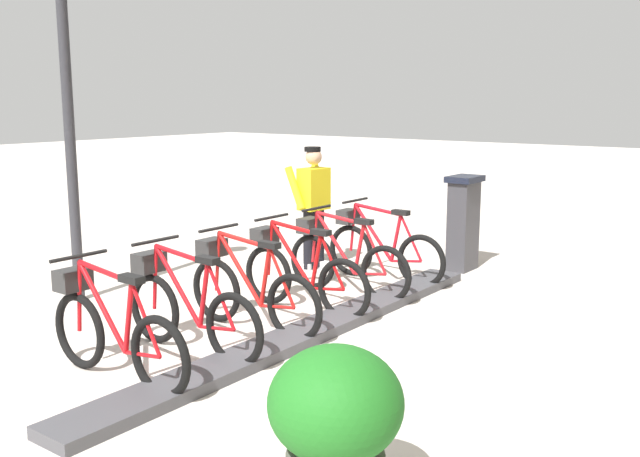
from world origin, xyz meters
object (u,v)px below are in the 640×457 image
at_px(payment_kiosk, 463,221).
at_px(bike_docked_4, 186,307).
at_px(bike_docked_3, 248,288).
at_px(planter_bush, 336,422).
at_px(bike_docked_0, 380,248).
at_px(worker_near_rack, 313,203).
at_px(bike_docked_2, 299,273).
at_px(bike_docked_1, 343,259).
at_px(bike_docked_5, 111,330).
at_px(lamp_post, 65,60).

relative_size(payment_kiosk, bike_docked_4, 0.74).
xyz_separation_m(bike_docked_3, planter_bush, (-2.58, 2.09, 0.11)).
bearing_deg(bike_docked_0, worker_near_rack, -0.18).
height_order(bike_docked_2, bike_docked_3, same).
relative_size(bike_docked_1, bike_docked_5, 1.00).
height_order(payment_kiosk, bike_docked_0, payment_kiosk).
bearing_deg(worker_near_rack, bike_docked_0, 179.82).
bearing_deg(bike_docked_1, bike_docked_2, 90.00).
height_order(payment_kiosk, worker_near_rack, worker_near_rack).
bearing_deg(bike_docked_4, bike_docked_5, 90.00).
distance_m(bike_docked_0, bike_docked_2, 1.64).
bearing_deg(bike_docked_2, bike_docked_5, 90.00).
height_order(bike_docked_0, bike_docked_5, same).
bearing_deg(bike_docked_0, bike_docked_3, 90.00).
bearing_deg(bike_docked_2, bike_docked_0, -90.00).
xyz_separation_m(bike_docked_4, bike_docked_5, (0.00, 0.82, 0.00)).
relative_size(payment_kiosk, worker_near_rack, 0.77).
bearing_deg(payment_kiosk, worker_near_rack, 35.54).
bearing_deg(worker_near_rack, planter_bush, 128.70).
xyz_separation_m(bike_docked_2, planter_bush, (-2.58, 2.92, 0.11)).
relative_size(bike_docked_4, lamp_post, 0.41).
bearing_deg(planter_bush, bike_docked_1, -55.34).
relative_size(bike_docked_4, bike_docked_5, 1.00).
bearing_deg(planter_bush, lamp_post, -19.40).
bearing_deg(lamp_post, bike_docked_5, 151.07).
xyz_separation_m(bike_docked_1, bike_docked_5, (0.00, 3.29, 0.00)).
bearing_deg(worker_near_rack, bike_docked_1, 142.38).
xyz_separation_m(lamp_post, planter_bush, (-4.89, 1.72, -2.16)).
relative_size(bike_docked_4, planter_bush, 1.77).
height_order(bike_docked_2, planter_bush, bike_docked_2).
xyz_separation_m(bike_docked_0, planter_bush, (-2.58, 4.56, 0.11)).
xyz_separation_m(bike_docked_1, bike_docked_4, (0.00, 2.47, 0.00)).
bearing_deg(planter_bush, bike_docked_2, -48.44).
distance_m(bike_docked_2, planter_bush, 3.90).
bearing_deg(lamp_post, payment_kiosk, -125.60).
relative_size(payment_kiosk, bike_docked_5, 0.74).
relative_size(bike_docked_1, worker_near_rack, 1.04).
height_order(lamp_post, planter_bush, lamp_post).
bearing_deg(bike_docked_4, worker_near_rack, -71.98).
xyz_separation_m(bike_docked_1, planter_bush, (-2.58, 3.74, 0.11)).
bearing_deg(bike_docked_5, lamp_post, -28.93).
bearing_deg(payment_kiosk, bike_docked_4, 82.70).
bearing_deg(bike_docked_5, bike_docked_1, -90.00).
distance_m(bike_docked_1, planter_bush, 4.55).
distance_m(bike_docked_1, bike_docked_2, 0.82).
relative_size(bike_docked_5, lamp_post, 0.41).
distance_m(bike_docked_5, worker_near_rack, 4.28).
bearing_deg(bike_docked_2, bike_docked_3, 90.00).
bearing_deg(payment_kiosk, bike_docked_0, 64.09).
relative_size(bike_docked_1, planter_bush, 1.77).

